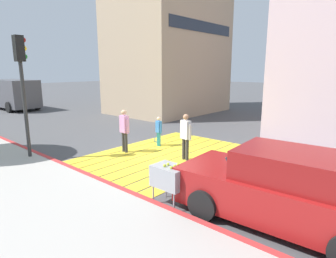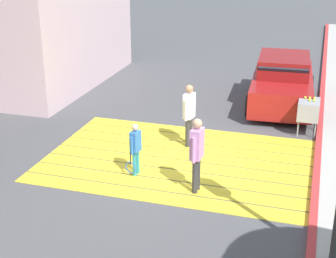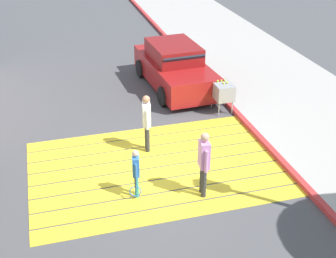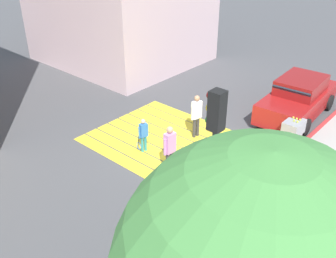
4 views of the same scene
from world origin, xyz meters
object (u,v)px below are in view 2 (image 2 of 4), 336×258
Objects in this scene: tennis_ball_cart at (309,110)px; pedestrian_adult_lead at (189,111)px; car_parked_near_curb at (282,83)px; pedestrian_child_with_racket at (135,147)px; pedestrian_adult_trailing at (197,150)px.

tennis_ball_cart is 0.62× the size of pedestrian_adult_lead.
car_parked_near_curb is 4.32× the size of tennis_ball_cart.
pedestrian_child_with_racket is (3.62, 3.74, -0.00)m from tennis_ball_cart.
car_parked_near_curb is 2.67× the size of pedestrian_adult_lead.
pedestrian_adult_lead reaches higher than pedestrian_child_with_racket.
pedestrian_adult_trailing is (-0.78, 2.35, 0.01)m from pedestrian_adult_lead.
pedestrian_adult_trailing is at bearing 166.19° from pedestrian_child_with_racket.
pedestrian_adult_lead is 2.13m from pedestrian_child_with_racket.
car_parked_near_curb reaches higher than tennis_ball_cart.
pedestrian_adult_lead is at bearing -110.28° from pedestrian_child_with_racket.
car_parked_near_curb is 4.53m from pedestrian_adult_lead.
pedestrian_child_with_racket is at bearing 65.75° from car_parked_near_curb.
tennis_ball_cart is at bearing -148.57° from pedestrian_adult_lead.
pedestrian_child_with_racket is at bearing 45.96° from tennis_ball_cart.
tennis_ball_cart is at bearing -134.04° from pedestrian_child_with_racket.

